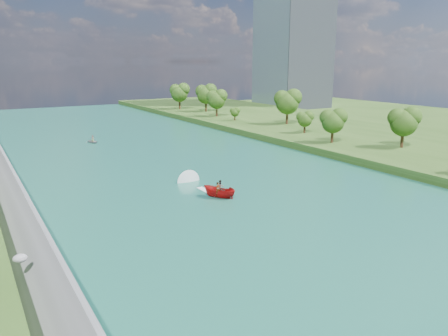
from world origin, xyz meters
TOP-DOWN VIEW (x-y plane):
  - ground at (0.00, 0.00)m, footprint 260.00×260.00m
  - river_water at (0.00, 20.00)m, footprint 55.00×240.00m
  - berm_east at (49.50, 20.00)m, footprint 44.00×240.00m
  - riprap_bank at (-25.84, 19.30)m, footprint 5.02×236.00m
  - office_tower at (82.50, 95.00)m, footprint 22.00×22.00m
  - trees_east at (38.15, 39.61)m, footprint 15.87×142.66m
  - motorboat at (-1.72, 8.49)m, footprint 3.88×19.06m
  - raft at (-5.36, 55.42)m, footprint 2.97×3.70m

SIDE VIEW (x-z plane):
  - ground at x=0.00m, z-range 0.00..0.00m
  - river_water at x=0.00m, z-range 0.00..0.10m
  - raft at x=-5.36m, z-range -0.31..1.27m
  - berm_east at x=49.50m, z-range 0.00..1.50m
  - motorboat at x=-1.72m, z-range -0.26..1.97m
  - riprap_bank at x=-25.84m, z-range -0.55..4.14m
  - trees_east at x=38.15m, z-range 0.91..11.45m
  - office_tower at x=82.50m, z-range 0.00..60.00m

